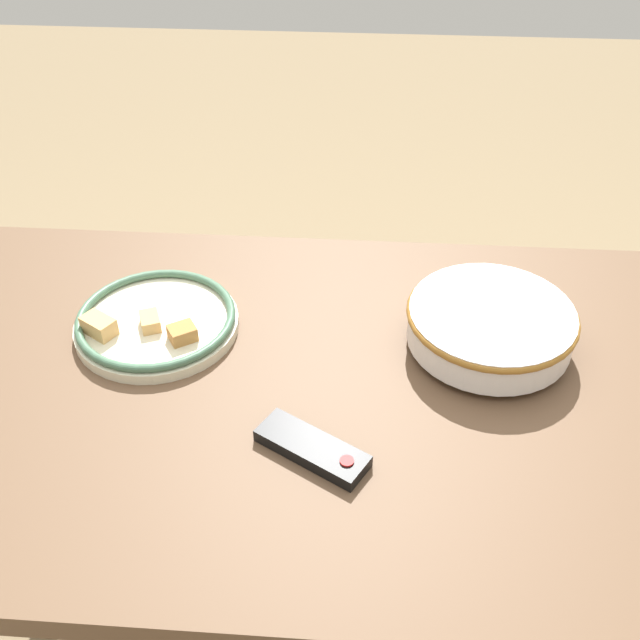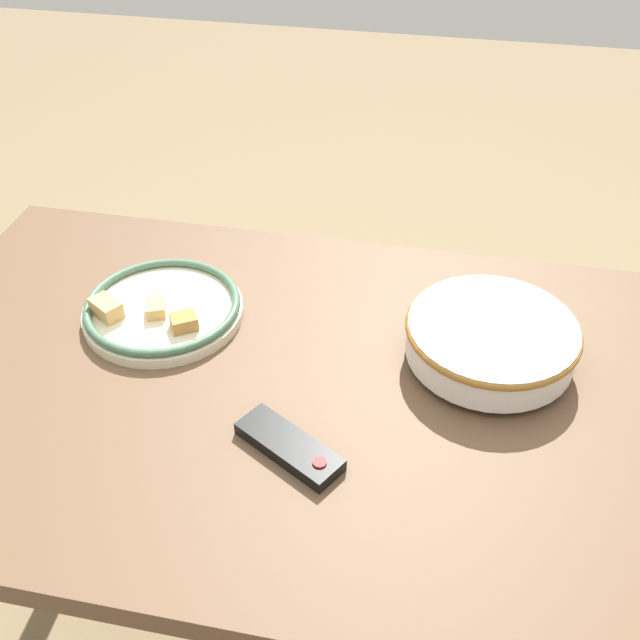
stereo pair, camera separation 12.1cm
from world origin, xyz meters
TOP-DOWN VIEW (x-y plane):
  - ground_plane at (0.00, 0.00)m, footprint 8.00×8.00m
  - dining_table at (0.00, 0.00)m, footprint 1.35×0.82m
  - noodle_bowl at (-0.28, -0.11)m, footprint 0.27×0.27m
  - food_plate at (0.27, -0.11)m, footprint 0.27×0.27m
  - tv_remote at (-0.02, 0.14)m, footprint 0.17×0.13m

SIDE VIEW (x-z plane):
  - ground_plane at x=0.00m, z-range 0.00..0.00m
  - dining_table at x=0.00m, z-range 0.29..1.06m
  - tv_remote at x=-0.02m, z-range 0.77..0.79m
  - food_plate at x=0.27m, z-range 0.76..0.81m
  - noodle_bowl at x=-0.28m, z-range 0.78..0.85m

